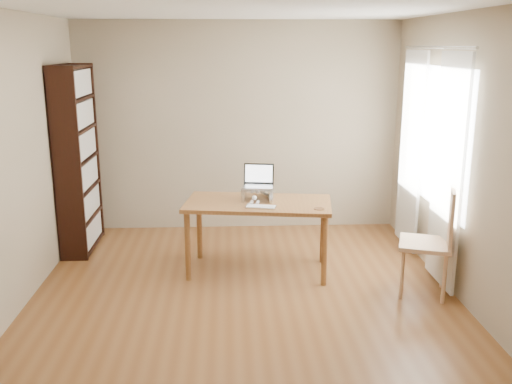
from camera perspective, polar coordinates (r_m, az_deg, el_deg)
The scene contains 10 objects.
room at distance 4.98m, azimuth -0.91°, elevation 2.90°, with size 4.04×4.54×2.64m.
bookshelf at distance 6.75m, azimuth -17.41°, elevation 3.14°, with size 0.30×0.90×2.10m.
curtains at distance 6.13m, azimuth 16.80°, elevation 3.24°, with size 0.03×1.90×2.25m.
desk at distance 5.84m, azimuth 0.22°, elevation -1.85°, with size 1.56×0.94×0.75m.
laptop_stand at distance 5.87m, azimuth 0.18°, elevation 0.00°, with size 0.32×0.25×0.13m.
laptop at distance 5.90m, azimuth 0.15°, elevation 1.13°, with size 0.34×0.30×0.22m.
keyboard at distance 5.60m, azimuth 0.50°, elevation -1.49°, with size 0.32×0.20×0.02m.
coaster at distance 5.59m, azimuth 6.30°, elevation -1.67°, with size 0.10×0.10×0.01m, color brown.
cat at distance 5.90m, azimuth -0.01°, elevation -0.07°, with size 0.25×0.49×0.16m.
chair at distance 5.59m, azimuth 17.39°, elevation -4.25°, with size 0.59×0.58×1.04m.
Camera 1 is at (-0.13, -4.86, 2.30)m, focal length 40.00 mm.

